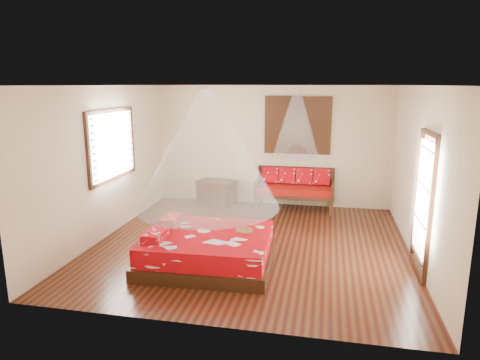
{
  "coord_description": "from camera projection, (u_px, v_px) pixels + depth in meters",
  "views": [
    {
      "loc": [
        1.27,
        -7.18,
        2.82
      ],
      "look_at": [
        -0.22,
        0.11,
        1.15
      ],
      "focal_mm": 32.0,
      "sensor_mm": 36.0,
      "label": 1
    }
  ],
  "objects": [
    {
      "name": "wine_tray",
      "position": [
        244.0,
        228.0,
        6.87
      ],
      "size": [
        0.28,
        0.28,
        0.22
      ],
      "rotation": [
        0.0,
        0.0,
        0.18
      ],
      "color": "brown",
      "rests_on": "bed"
    },
    {
      "name": "glazed_door",
      "position": [
        423.0,
        204.0,
        6.38
      ],
      "size": [
        0.08,
        1.02,
        2.16
      ],
      "color": "black",
      "rests_on": "floor"
    },
    {
      "name": "bed",
      "position": [
        208.0,
        248.0,
        6.84
      ],
      "size": [
        2.08,
        1.89,
        0.63
      ],
      "rotation": [
        0.0,
        0.0,
        0.04
      ],
      "color": "black",
      "rests_on": "floor"
    },
    {
      "name": "room",
      "position": [
        251.0,
        168.0,
        7.42
      ],
      "size": [
        5.54,
        5.54,
        2.84
      ],
      "color": "black",
      "rests_on": "ground"
    },
    {
      "name": "mosquito_net_main",
      "position": [
        207.0,
        150.0,
        6.48
      ],
      "size": [
        2.24,
        2.24,
        1.8
      ],
      "primitive_type": "cone",
      "color": "white",
      "rests_on": "ceiling"
    },
    {
      "name": "shutter_panel",
      "position": [
        298.0,
        125.0,
        9.79
      ],
      "size": [
        1.52,
        0.06,
        1.32
      ],
      "color": "black",
      "rests_on": "wall_back"
    },
    {
      "name": "storage_chest",
      "position": [
        217.0,
        192.0,
        10.25
      ],
      "size": [
        0.99,
        0.84,
        0.58
      ],
      "rotation": [
        0.0,
        0.0,
        -0.31
      ],
      "color": "black",
      "rests_on": "floor"
    },
    {
      "name": "mosquito_net_daybed",
      "position": [
        296.0,
        123.0,
        9.32
      ],
      "size": [
        1.02,
        1.02,
        1.5
      ],
      "primitive_type": "cone",
      "color": "white",
      "rests_on": "ceiling"
    },
    {
      "name": "daybed",
      "position": [
        295.0,
        187.0,
        9.77
      ],
      "size": [
        1.77,
        0.79,
        0.94
      ],
      "color": "black",
      "rests_on": "floor"
    },
    {
      "name": "window_left",
      "position": [
        112.0,
        145.0,
        8.08
      ],
      "size": [
        0.1,
        1.74,
        1.34
      ],
      "color": "black",
      "rests_on": "wall_left"
    }
  ]
}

